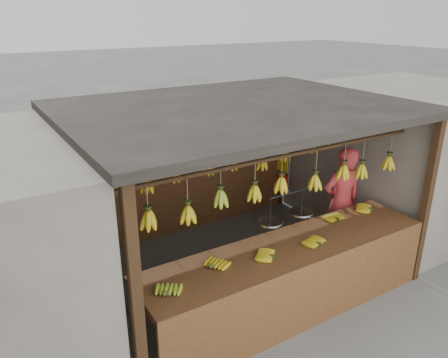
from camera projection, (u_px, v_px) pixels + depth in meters
ground at (235, 269)px, 6.33m from camera, size 80.00×80.00×0.00m
stall at (223, 132)px, 5.88m from camera, size 4.30×3.30×2.40m
neighbor_right at (406, 154)px, 7.68m from camera, size 3.00×3.00×2.30m
counter at (296, 265)px, 5.11m from camera, size 3.77×0.86×0.96m
hanging_bananas at (236, 163)px, 5.74m from camera, size 3.63×2.26×0.39m
balance_scale at (286, 214)px, 5.10m from camera, size 0.75×0.29×0.78m
vendor at (341, 203)px, 6.43m from camera, size 0.69×0.52×1.71m
bag_bundles at (284, 158)px, 8.00m from camera, size 0.08×0.26×1.25m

